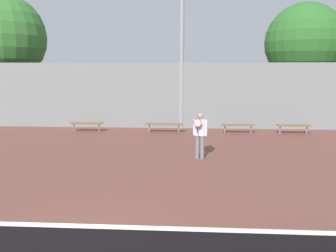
{
  "coord_description": "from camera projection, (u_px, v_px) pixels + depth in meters",
  "views": [
    {
      "loc": [
        1.99,
        -4.43,
        3.3
      ],
      "look_at": [
        1.23,
        8.39,
        0.99
      ],
      "focal_mm": 35.0,
      "sensor_mm": 36.0,
      "label": 1
    }
  ],
  "objects": [
    {
      "name": "tennis_player",
      "position": [
        200.0,
        133.0,
        11.8
      ],
      "size": [
        0.51,
        0.49,
        1.69
      ],
      "rotation": [
        0.0,
        0.0,
        -0.4
      ],
      "color": "slate",
      "rests_on": "ground_plane"
    },
    {
      "name": "bench_courtside_near",
      "position": [
        294.0,
        126.0,
        16.26
      ],
      "size": [
        1.63,
        0.4,
        0.46
      ],
      "color": "brown",
      "rests_on": "ground_plane"
    },
    {
      "name": "bench_courtside_far",
      "position": [
        164.0,
        125.0,
        16.64
      ],
      "size": [
        1.89,
        0.4,
        0.46
      ],
      "color": "brown",
      "rests_on": "ground_plane"
    },
    {
      "name": "bench_adjacent_court",
      "position": [
        86.0,
        124.0,
        16.88
      ],
      "size": [
        1.65,
        0.4,
        0.46
      ],
      "color": "brown",
      "rests_on": "ground_plane"
    },
    {
      "name": "bench_by_gate",
      "position": [
        238.0,
        125.0,
        16.42
      ],
      "size": [
        1.63,
        0.4,
        0.46
      ],
      "color": "brown",
      "rests_on": "ground_plane"
    },
    {
      "name": "light_pole_far_right",
      "position": [
        182.0,
        4.0,
        16.89
      ],
      "size": [
        0.9,
        0.6,
        11.05
      ],
      "color": "#939399",
      "rests_on": "ground_plane"
    },
    {
      "name": "back_fence",
      "position": [
        151.0,
        96.0,
        17.79
      ],
      "size": [
        35.39,
        0.06,
        3.55
      ],
      "color": "gray",
      "rests_on": "ground_plane"
    },
    {
      "name": "tree_green_tall",
      "position": [
        304.0,
        42.0,
        21.16
      ],
      "size": [
        4.96,
        4.96,
        7.37
      ],
      "color": "brown",
      "rests_on": "ground_plane"
    },
    {
      "name": "tree_dark_dense",
      "position": [
        2.0,
        37.0,
        20.18
      ],
      "size": [
        5.34,
        5.34,
        7.8
      ],
      "color": "brown",
      "rests_on": "ground_plane"
    }
  ]
}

